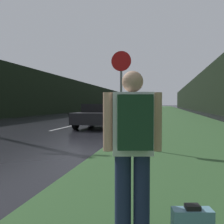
{
  "coord_description": "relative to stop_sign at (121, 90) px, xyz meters",
  "views": [
    {
      "loc": [
        5.46,
        1.2,
        1.31
      ],
      "look_at": [
        2.33,
        15.46,
        0.83
      ],
      "focal_mm": 38.0,
      "sensor_mm": 36.0,
      "label": 1
    }
  ],
  "objects": [
    {
      "name": "treeline_far_side",
      "position": [
        -13.86,
        41.63,
        0.88
      ],
      "size": [
        2.0,
        140.0,
        5.25
      ],
      "primitive_type": "cube",
      "color": "black",
      "rests_on": "ground_plane"
    },
    {
      "name": "treeline_near_side",
      "position": [
        8.52,
        41.63,
        1.69
      ],
      "size": [
        2.0,
        140.0,
        6.87
      ],
      "primitive_type": "cube",
      "color": "black",
      "rests_on": "ground_plane"
    },
    {
      "name": "lane_stripe_d",
      "position": [
        -4.17,
        11.94,
        -1.74
      ],
      "size": [
        0.12,
        3.0,
        0.01
      ],
      "primitive_type": "cube",
      "color": "silver",
      "rests_on": "ground_plane"
    },
    {
      "name": "car_passing_near",
      "position": [
        -2.33,
        5.79,
        -1.06
      ],
      "size": [
        1.95,
        4.22,
        1.32
      ],
      "rotation": [
        0.0,
        0.0,
        3.14
      ],
      "color": "black",
      "rests_on": "ground_plane"
    },
    {
      "name": "stop_sign",
      "position": [
        0.0,
        0.0,
        0.0
      ],
      "size": [
        0.61,
        0.07,
        2.94
      ],
      "color": "slate",
      "rests_on": "ground_plane"
    },
    {
      "name": "grass_verge",
      "position": [
        2.52,
        31.63,
        -1.74
      ],
      "size": [
        6.0,
        240.0,
        0.02
      ],
      "primitive_type": "cube",
      "color": "#33562D",
      "rests_on": "ground_plane"
    },
    {
      "name": "lane_stripe_c",
      "position": [
        -4.17,
        4.94,
        -1.74
      ],
      "size": [
        0.12,
        3.0,
        0.01
      ],
      "primitive_type": "cube",
      "color": "silver",
      "rests_on": "ground_plane"
    },
    {
      "name": "hitchhiker_with_backpack",
      "position": [
        1.0,
        -4.94,
        -0.81
      ],
      "size": [
        0.55,
        0.46,
        1.63
      ],
      "rotation": [
        0.0,
        0.0,
        0.22
      ],
      "color": "#1E2847",
      "rests_on": "ground_plane"
    }
  ]
}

